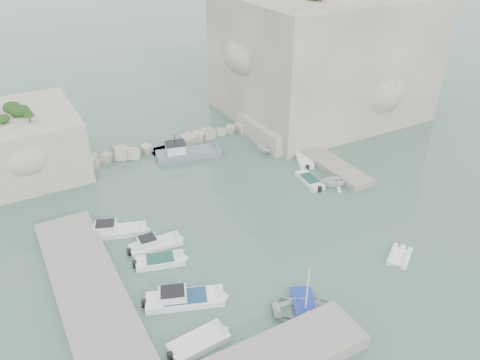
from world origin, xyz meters
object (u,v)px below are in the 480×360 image
motorboat_d (185,302)px  tender_east_b (309,182)px  tender_east_a (334,186)px  motorboat_c (161,263)px  motorboat_e (199,345)px  work_boat (189,157)px  tender_east_c (304,160)px  motorboat_a (116,233)px  motorboat_b (156,247)px  tender_east_d (272,153)px  inflatable_dinghy (399,258)px  rowboat (305,313)px

motorboat_d → tender_east_b: motorboat_d is taller
motorboat_d → tender_east_a: tender_east_a is taller
motorboat_c → tender_east_b: (19.73, 4.94, 0.00)m
motorboat_e → motorboat_c: bearing=80.3°
work_boat → tender_east_c: bearing=-20.7°
motorboat_a → motorboat_d: same height
motorboat_c → tender_east_b: 20.34m
tender_east_a → motorboat_b: bearing=113.9°
tender_east_a → tender_east_d: bearing=31.5°
inflatable_dinghy → rowboat: bearing=153.5°
motorboat_d → work_boat: size_ratio=0.77×
motorboat_b → motorboat_e: 12.10m
tender_east_d → work_boat: (-9.66, 4.22, 0.00)m
inflatable_dinghy → tender_east_a: tender_east_a is taller
motorboat_a → rowboat: (9.80, -17.06, 0.00)m
motorboat_c → tender_east_d: size_ratio=1.17×
rowboat → tender_east_c: bearing=-11.2°
motorboat_c → tender_east_c: 24.33m
motorboat_d → tender_east_a: (21.69, 8.34, 0.00)m
tender_east_c → rowboat: bearing=170.3°
motorboat_c → tender_east_d: (20.02, 13.26, 0.00)m
rowboat → tender_east_d: 27.16m
motorboat_c → motorboat_d: 5.35m
tender_east_d → rowboat: bearing=-177.5°
motorboat_a → tender_east_d: size_ratio=1.58×
rowboat → tender_east_b: size_ratio=1.11×
motorboat_c → motorboat_e: (-0.79, -9.70, 0.00)m
motorboat_a → tender_east_b: 21.94m
motorboat_a → tender_east_c: motorboat_a is taller
motorboat_a → rowboat: 19.67m
motorboat_b → tender_east_a: bearing=3.8°
motorboat_b → motorboat_d: size_ratio=0.77×
tender_east_b → work_boat: 15.65m
tender_east_c → motorboat_c: bearing=139.2°
motorboat_d → motorboat_e: bearing=-80.4°
motorboat_c → motorboat_a: bearing=124.5°
tender_east_a → tender_east_c: bearing=16.9°
tender_east_c → work_boat: bearing=82.7°
motorboat_d → motorboat_e: size_ratio=1.43×
motorboat_a → motorboat_b: size_ratio=1.20×
motorboat_b → tender_east_c: motorboat_b is taller
motorboat_b → inflatable_dinghy: (18.35, -11.99, 0.00)m
tender_east_a → work_boat: work_boat is taller
tender_east_a → tender_east_d: tender_east_a is taller
motorboat_d → work_boat: 25.05m
work_boat → tender_east_d: bearing=-11.1°
rowboat → motorboat_b: bearing=52.8°
inflatable_dinghy → tender_east_a: bearing=44.1°
work_boat → motorboat_c: bearing=-108.2°
inflatable_dinghy → work_boat: work_boat is taller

